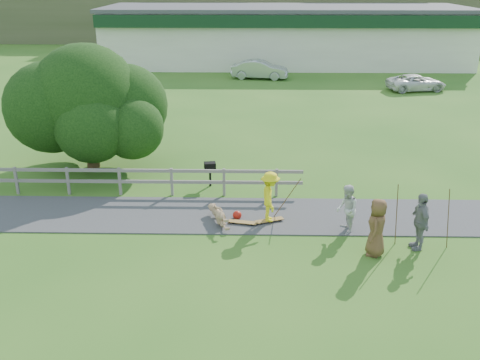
{
  "coord_description": "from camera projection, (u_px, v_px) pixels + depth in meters",
  "views": [
    {
      "loc": [
        1.03,
        -15.61,
        8.07
      ],
      "look_at": [
        0.64,
        2.0,
        1.16
      ],
      "focal_mm": 40.0,
      "sensor_mm": 36.0,
      "label": 1
    }
  ],
  "objects": [
    {
      "name": "pole_rider",
      "position": [
        287.0,
        195.0,
        18.38
      ],
      "size": [
        0.03,
        0.03,
        1.75
      ],
      "primitive_type": "cylinder",
      "color": "#533921",
      "rests_on": "ground"
    },
    {
      "name": "car_white",
      "position": [
        416.0,
        83.0,
        38.33
      ],
      "size": [
        4.48,
        2.71,
        1.16
      ],
      "primitive_type": "imported",
      "rotation": [
        0.0,
        0.0,
        1.77
      ],
      "color": "white",
      "rests_on": "ground"
    },
    {
      "name": "strip_mall",
      "position": [
        285.0,
        35.0,
        48.99
      ],
      "size": [
        32.5,
        10.75,
        5.1
      ],
      "color": "silver",
      "rests_on": "ground"
    },
    {
      "name": "path",
      "position": [
        222.0,
        215.0,
        18.89
      ],
      "size": [
        34.0,
        3.0,
        0.04
      ],
      "primitive_type": "cube",
      "color": "#3C3C3E",
      "rests_on": "ground"
    },
    {
      "name": "tree",
      "position": [
        89.0,
        117.0,
        22.72
      ],
      "size": [
        7.28,
        7.28,
        4.54
      ],
      "primitive_type": null,
      "color": "black",
      "rests_on": "ground"
    },
    {
      "name": "spectator_a",
      "position": [
        347.0,
        209.0,
        17.39
      ],
      "size": [
        0.67,
        0.83,
        1.65
      ],
      "primitive_type": "imported",
      "rotation": [
        0.0,
        0.0,
        4.77
      ],
      "color": "silver",
      "rests_on": "ground"
    },
    {
      "name": "skater_fallen",
      "position": [
        219.0,
        215.0,
        18.2
      ],
      "size": [
        1.68,
        0.95,
        0.6
      ],
      "primitive_type": "imported",
      "rotation": [
        0.0,
        0.0,
        0.36
      ],
      "color": "tan",
      "rests_on": "ground"
    },
    {
      "name": "spectator_b",
      "position": [
        420.0,
        221.0,
        16.34
      ],
      "size": [
        0.54,
        1.12,
        1.85
      ],
      "primitive_type": "imported",
      "rotation": [
        0.0,
        0.0,
        4.79
      ],
      "color": "gray",
      "rests_on": "ground"
    },
    {
      "name": "longboard_fallen",
      "position": [
        243.0,
        223.0,
        18.18
      ],
      "size": [
        1.0,
        0.43,
        0.11
      ],
      "primitive_type": null,
      "rotation": [
        0.0,
        0.0,
        -0.21
      ],
      "color": "brown",
      "rests_on": "ground"
    },
    {
      "name": "ground",
      "position": [
        219.0,
        235.0,
        17.5
      ],
      "size": [
        260.0,
        260.0,
        0.0
      ],
      "primitive_type": "plane",
      "color": "#2C611B",
      "rests_on": "ground"
    },
    {
      "name": "longboard_rider",
      "position": [
        269.0,
        221.0,
        18.32
      ],
      "size": [
        1.02,
        0.6,
        0.11
      ],
      "primitive_type": null,
      "rotation": [
        0.0,
        0.0,
        0.39
      ],
      "color": "brown",
      "rests_on": "ground"
    },
    {
      "name": "spectator_c",
      "position": [
        377.0,
        227.0,
        15.98
      ],
      "size": [
        0.84,
        1.03,
        1.82
      ],
      "primitive_type": "imported",
      "rotation": [
        0.0,
        0.0,
        4.38
      ],
      "color": "brown",
      "rests_on": "ground"
    },
    {
      "name": "fence",
      "position": [
        103.0,
        177.0,
        20.4
      ],
      "size": [
        15.05,
        0.1,
        1.1
      ],
      "color": "slate",
      "rests_on": "ground"
    },
    {
      "name": "pole_spec_right",
      "position": [
        448.0,
        219.0,
        16.35
      ],
      "size": [
        0.03,
        0.03,
        1.99
      ],
      "primitive_type": "cylinder",
      "color": "#533921",
      "rests_on": "ground"
    },
    {
      "name": "skater_rider",
      "position": [
        270.0,
        199.0,
        18.03
      ],
      "size": [
        0.72,
        1.17,
        1.75
      ],
      "primitive_type": "imported",
      "rotation": [
        0.0,
        0.0,
        1.63
      ],
      "color": "yellow",
      "rests_on": "ground"
    },
    {
      "name": "pole_spec_left",
      "position": [
        397.0,
        215.0,
        16.58
      ],
      "size": [
        0.03,
        0.03,
        2.03
      ],
      "primitive_type": "cylinder",
      "color": "#533921",
      "rests_on": "ground"
    },
    {
      "name": "bbq",
      "position": [
        210.0,
        174.0,
        21.32
      ],
      "size": [
        0.51,
        0.42,
        0.99
      ],
      "primitive_type": null,
      "rotation": [
        0.0,
        0.0,
        0.16
      ],
      "color": "black",
      "rests_on": "ground"
    },
    {
      "name": "helmet",
      "position": [
        237.0,
        215.0,
        18.57
      ],
      "size": [
        0.31,
        0.31,
        0.31
      ],
      "primitive_type": "sphere",
      "color": "#AF1B10",
      "rests_on": "ground"
    },
    {
      "name": "car_silver",
      "position": [
        260.0,
        70.0,
        42.51
      ],
      "size": [
        4.64,
        2.16,
        1.47
      ],
      "primitive_type": "imported",
      "rotation": [
        0.0,
        0.0,
        1.43
      ],
      "color": "#AFB3B7",
      "rests_on": "ground"
    }
  ]
}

